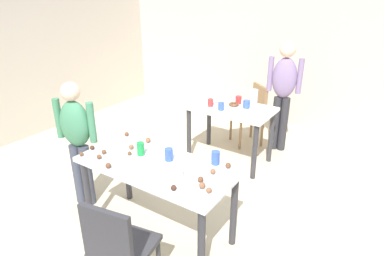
% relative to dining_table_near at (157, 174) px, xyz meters
% --- Properties ---
extents(ground_plane, '(6.40, 6.40, 0.00)m').
position_rel_dining_table_near_xyz_m(ground_plane, '(0.10, 0.15, -0.65)').
color(ground_plane, beige).
extents(wall_back, '(6.40, 0.10, 2.60)m').
position_rel_dining_table_near_xyz_m(wall_back, '(0.10, 3.35, 0.65)').
color(wall_back, '#BCB2A3').
rests_on(wall_back, ground_plane).
extents(dining_table_near, '(1.38, 0.65, 0.75)m').
position_rel_dining_table_near_xyz_m(dining_table_near, '(0.00, 0.00, 0.00)').
color(dining_table_near, silver).
rests_on(dining_table_near, ground_plane).
extents(dining_table_far, '(1.06, 0.64, 0.75)m').
position_rel_dining_table_near_xyz_m(dining_table_far, '(-0.14, 1.66, -0.02)').
color(dining_table_far, white).
rests_on(dining_table_far, ground_plane).
extents(chair_near_table, '(0.46, 0.46, 0.87)m').
position_rel_dining_table_near_xyz_m(chair_near_table, '(0.22, -0.70, -0.15)').
color(chair_near_table, '#2D2D33').
rests_on(chair_near_table, ground_plane).
extents(chair_far_table, '(0.56, 0.56, 0.87)m').
position_rel_dining_table_near_xyz_m(chair_far_table, '(-0.12, 2.32, -0.15)').
color(chair_far_table, olive).
rests_on(chair_far_table, ground_plane).
extents(person_girl_near, '(0.45, 0.28, 1.33)m').
position_rel_dining_table_near_xyz_m(person_girl_near, '(-0.97, -0.04, 0.14)').
color(person_girl_near, '#383D4C').
rests_on(person_girl_near, ground_plane).
extents(person_adult_far, '(0.45, 0.27, 1.52)m').
position_rel_dining_table_near_xyz_m(person_adult_far, '(0.29, 2.33, 0.26)').
color(person_adult_far, '#28282D').
rests_on(person_adult_far, ground_plane).
extents(mixing_bowl, '(0.22, 0.22, 0.06)m').
position_rel_dining_table_near_xyz_m(mixing_bowl, '(0.23, -0.11, 0.14)').
color(mixing_bowl, white).
rests_on(mixing_bowl, dining_table_near).
extents(soda_can, '(0.07, 0.07, 0.12)m').
position_rel_dining_table_near_xyz_m(soda_can, '(-0.22, 0.05, 0.16)').
color(soda_can, '#198438').
rests_on(soda_can, dining_table_near).
extents(fork_near, '(0.17, 0.02, 0.01)m').
position_rel_dining_table_near_xyz_m(fork_near, '(-0.26, -0.16, 0.11)').
color(fork_near, silver).
rests_on(fork_near, dining_table_near).
extents(cup_near_0, '(0.07, 0.07, 0.11)m').
position_rel_dining_table_near_xyz_m(cup_near_0, '(0.05, 0.11, 0.16)').
color(cup_near_0, '#3351B2').
rests_on(cup_near_0, dining_table_near).
extents(cup_near_1, '(0.07, 0.07, 0.12)m').
position_rel_dining_table_near_xyz_m(cup_near_1, '(0.43, 0.28, 0.16)').
color(cup_near_1, '#3351B2').
rests_on(cup_near_1, dining_table_near).
extents(cake_ball_0, '(0.04, 0.04, 0.04)m').
position_rel_dining_table_near_xyz_m(cake_ball_0, '(-0.47, -0.21, 0.12)').
color(cake_ball_0, brown).
rests_on(cake_ball_0, dining_table_near).
extents(cake_ball_1, '(0.05, 0.05, 0.05)m').
position_rel_dining_table_near_xyz_m(cake_ball_1, '(0.47, -0.03, 0.13)').
color(cake_ball_1, brown).
rests_on(cake_ball_1, dining_table_near).
extents(cake_ball_2, '(0.04, 0.04, 0.04)m').
position_rel_dining_table_near_xyz_m(cake_ball_2, '(-0.64, -0.26, 0.12)').
color(cake_ball_2, brown).
rests_on(cake_ball_2, dining_table_near).
extents(cake_ball_3, '(0.05, 0.05, 0.05)m').
position_rel_dining_table_near_xyz_m(cake_ball_3, '(-0.33, 0.28, 0.13)').
color(cake_ball_3, brown).
rests_on(cake_ball_3, dining_table_near).
extents(cake_ball_4, '(0.05, 0.05, 0.05)m').
position_rel_dining_table_near_xyz_m(cake_ball_4, '(0.37, -0.24, 0.13)').
color(cake_ball_4, '#3D2319').
rests_on(cake_ball_4, dining_table_near).
extents(cake_ball_5, '(0.04, 0.04, 0.04)m').
position_rel_dining_table_near_xyz_m(cake_ball_5, '(-0.51, -0.12, 0.12)').
color(cake_ball_5, brown).
rests_on(cake_ball_5, dining_table_near).
extents(cake_ball_6, '(0.05, 0.05, 0.05)m').
position_rel_dining_table_near_xyz_m(cake_ball_6, '(-0.28, -0.28, 0.13)').
color(cake_ball_6, brown).
rests_on(cake_ball_6, dining_table_near).
extents(cake_ball_7, '(0.04, 0.04, 0.04)m').
position_rel_dining_table_near_xyz_m(cake_ball_7, '(-0.61, 0.28, 0.13)').
color(cake_ball_7, brown).
rests_on(cake_ball_7, dining_table_near).
extents(cake_ball_8, '(0.05, 0.05, 0.05)m').
position_rel_dining_table_near_xyz_m(cake_ball_8, '(0.55, 0.28, 0.13)').
color(cake_ball_8, brown).
rests_on(cake_ball_8, dining_table_near).
extents(cake_ball_9, '(0.05, 0.05, 0.05)m').
position_rel_dining_table_near_xyz_m(cake_ball_9, '(-0.37, 0.09, 0.13)').
color(cake_ball_9, brown).
rests_on(cake_ball_9, dining_table_near).
extents(cake_ball_10, '(0.04, 0.04, 0.04)m').
position_rel_dining_table_near_xyz_m(cake_ball_10, '(-0.66, -0.12, 0.12)').
color(cake_ball_10, '#3D2319').
rests_on(cake_ball_10, dining_table_near).
extents(cake_ball_11, '(0.05, 0.05, 0.05)m').
position_rel_dining_table_near_xyz_m(cake_ball_11, '(0.60, -0.12, 0.13)').
color(cake_ball_11, brown).
rests_on(cake_ball_11, dining_table_near).
extents(cake_ball_12, '(0.05, 0.05, 0.05)m').
position_rel_dining_table_near_xyz_m(cake_ball_12, '(0.53, -0.10, 0.13)').
color(cake_ball_12, brown).
rests_on(cake_ball_12, dining_table_near).
extents(cake_ball_13, '(0.05, 0.05, 0.05)m').
position_rel_dining_table_near_xyz_m(cake_ball_13, '(0.49, 0.13, 0.13)').
color(cake_ball_13, brown).
rests_on(cake_ball_13, dining_table_near).
extents(cake_ball_14, '(0.04, 0.04, 0.04)m').
position_rel_dining_table_near_xyz_m(cake_ball_14, '(-0.30, -0.01, 0.12)').
color(cake_ball_14, brown).
rests_on(cake_ball_14, dining_table_near).
extents(pitcher_far, '(0.11, 0.11, 0.22)m').
position_rel_dining_table_near_xyz_m(pitcher_far, '(0.08, 1.83, 0.21)').
color(pitcher_far, white).
rests_on(pitcher_far, dining_table_far).
extents(cup_far_0, '(0.08, 0.08, 0.10)m').
position_rel_dining_table_near_xyz_m(cup_far_0, '(-0.12, 1.82, 0.15)').
color(cup_far_0, red).
rests_on(cup_far_0, dining_table_far).
extents(cup_far_1, '(0.09, 0.09, 0.10)m').
position_rel_dining_table_near_xyz_m(cup_far_1, '(0.04, 1.73, 0.15)').
color(cup_far_1, '#3351B2').
rests_on(cup_far_1, dining_table_far).
extents(cup_far_2, '(0.07, 0.07, 0.10)m').
position_rel_dining_table_near_xyz_m(cup_far_2, '(-0.19, 1.48, 0.15)').
color(cup_far_2, '#3351B2').
rests_on(cup_far_2, dining_table_far).
extents(cup_far_3, '(0.07, 0.07, 0.10)m').
position_rel_dining_table_near_xyz_m(cup_far_3, '(-0.37, 1.53, 0.15)').
color(cup_far_3, red).
rests_on(cup_far_3, dining_table_far).
extents(donut_far_0, '(0.13, 0.13, 0.04)m').
position_rel_dining_table_near_xyz_m(donut_far_0, '(-0.13, 1.71, 0.12)').
color(donut_far_0, brown).
rests_on(donut_far_0, dining_table_far).
extents(donut_far_1, '(0.11, 0.11, 0.03)m').
position_rel_dining_table_near_xyz_m(donut_far_1, '(-0.55, 1.76, 0.12)').
color(donut_far_1, white).
rests_on(donut_far_1, dining_table_far).
extents(donut_far_2, '(0.12, 0.12, 0.04)m').
position_rel_dining_table_near_xyz_m(donut_far_2, '(-0.41, 1.68, 0.12)').
color(donut_far_2, pink).
rests_on(donut_far_2, dining_table_far).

